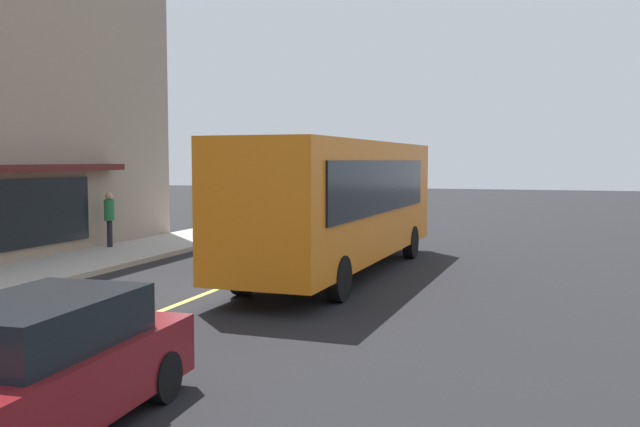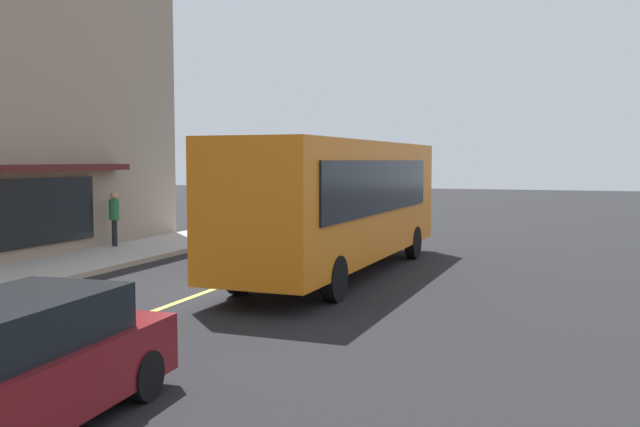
% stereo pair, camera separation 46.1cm
% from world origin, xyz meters
% --- Properties ---
extents(ground, '(120.00, 120.00, 0.00)m').
position_xyz_m(ground, '(0.00, 0.00, 0.00)').
color(ground, black).
extents(sidewalk, '(80.00, 3.03, 0.15)m').
position_xyz_m(sidewalk, '(0.00, 5.39, 0.07)').
color(sidewalk, '#B2ADA3').
rests_on(sidewalk, ground).
extents(lane_centre_stripe, '(36.00, 0.16, 0.01)m').
position_xyz_m(lane_centre_stripe, '(0.00, 0.00, 0.00)').
color(lane_centre_stripe, '#D8D14C').
rests_on(lane_centre_stripe, ground).
extents(bus, '(11.20, 2.88, 3.50)m').
position_xyz_m(bus, '(3.00, -2.11, 1.99)').
color(bus, orange).
rests_on(bus, ground).
extents(car_maroon, '(4.39, 2.04, 1.52)m').
position_xyz_m(car_maroon, '(-8.64, -2.06, 0.74)').
color(car_maroon, maroon).
rests_on(car_maroon, ground).
extents(pedestrian_at_corner, '(0.34, 0.34, 1.60)m').
position_xyz_m(pedestrian_at_corner, '(10.32, 4.81, 1.10)').
color(pedestrian_at_corner, black).
rests_on(pedestrian_at_corner, sidewalk).
extents(pedestrian_near_storefront, '(0.34, 0.34, 1.82)m').
position_xyz_m(pedestrian_near_storefront, '(4.99, 6.46, 1.25)').
color(pedestrian_near_storefront, black).
rests_on(pedestrian_near_storefront, sidewalk).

